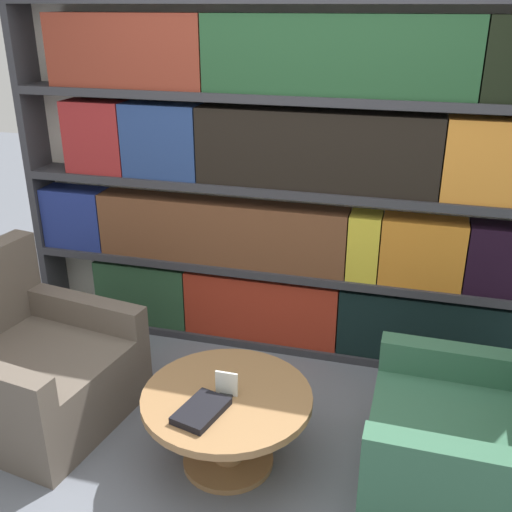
{
  "coord_description": "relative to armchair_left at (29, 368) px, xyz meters",
  "views": [
    {
      "loc": [
        0.73,
        -2.07,
        2.14
      ],
      "look_at": [
        -0.04,
        0.71,
        0.92
      ],
      "focal_mm": 42.0,
      "sensor_mm": 36.0,
      "label": 1
    }
  ],
  "objects": [
    {
      "name": "ground_plane",
      "position": [
        1.22,
        -0.28,
        -0.29
      ],
      "size": [
        14.0,
        14.0,
        0.0
      ],
      "primitive_type": "plane",
      "color": "slate"
    },
    {
      "name": "table_sign",
      "position": [
        1.18,
        -0.1,
        0.17
      ],
      "size": [
        0.11,
        0.06,
        0.12
      ],
      "color": "black",
      "rests_on": "coffee_table"
    },
    {
      "name": "coffee_table",
      "position": [
        1.18,
        -0.1,
        0.01
      ],
      "size": [
        0.82,
        0.82,
        0.41
      ],
      "color": "olive",
      "rests_on": "ground_plane"
    },
    {
      "name": "stray_book",
      "position": [
        1.11,
        -0.27,
        0.14
      ],
      "size": [
        0.23,
        0.3,
        0.03
      ],
      "color": "black",
      "rests_on": "coffee_table"
    },
    {
      "name": "armchair_right",
      "position": [
        2.35,
        -0.01,
        0.0
      ],
      "size": [
        0.92,
        0.89,
        0.89
      ],
      "rotation": [
        0.0,
        0.0,
        -1.59
      ],
      "color": "#336047",
      "rests_on": "ground_plane"
    },
    {
      "name": "bookshelf",
      "position": [
        1.24,
        1.11,
        0.79
      ],
      "size": [
        3.54,
        0.3,
        2.18
      ],
      "color": "silver",
      "rests_on": "ground_plane"
    },
    {
      "name": "armchair_left",
      "position": [
        0.0,
        0.0,
        0.0
      ],
      "size": [
        1.02,
        0.99,
        0.89
      ],
      "rotation": [
        0.0,
        0.0,
        1.42
      ],
      "color": "brown",
      "rests_on": "ground_plane"
    }
  ]
}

